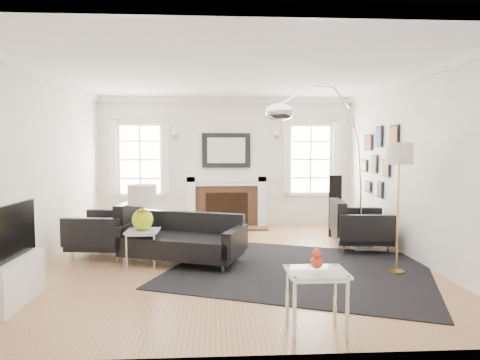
{
  "coord_description": "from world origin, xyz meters",
  "views": [
    {
      "loc": [
        -0.24,
        -6.34,
        1.66
      ],
      "look_at": [
        0.15,
        0.3,
        1.19
      ],
      "focal_mm": 32.0,
      "sensor_mm": 36.0,
      "label": 1
    }
  ],
  "objects": [
    {
      "name": "floor",
      "position": [
        0.0,
        0.0,
        0.0
      ],
      "size": [
        6.0,
        6.0,
        0.0
      ],
      "primitive_type": "plane",
      "color": "#9C6C41",
      "rests_on": "ground"
    },
    {
      "name": "back_wall",
      "position": [
        0.0,
        3.0,
        1.4
      ],
      "size": [
        5.5,
        0.04,
        2.8
      ],
      "primitive_type": "cube",
      "color": "white",
      "rests_on": "floor"
    },
    {
      "name": "front_wall",
      "position": [
        0.0,
        -3.0,
        1.4
      ],
      "size": [
        5.5,
        0.04,
        2.8
      ],
      "primitive_type": "cube",
      "color": "white",
      "rests_on": "floor"
    },
    {
      "name": "left_wall",
      "position": [
        -2.75,
        0.0,
        1.4
      ],
      "size": [
        0.04,
        6.0,
        2.8
      ],
      "primitive_type": "cube",
      "color": "white",
      "rests_on": "floor"
    },
    {
      "name": "right_wall",
      "position": [
        2.75,
        0.0,
        1.4
      ],
      "size": [
        0.04,
        6.0,
        2.8
      ],
      "primitive_type": "cube",
      "color": "white",
      "rests_on": "floor"
    },
    {
      "name": "ceiling",
      "position": [
        0.0,
        0.0,
        2.8
      ],
      "size": [
        5.5,
        6.0,
        0.02
      ],
      "primitive_type": "cube",
      "color": "white",
      "rests_on": "back_wall"
    },
    {
      "name": "crown_molding",
      "position": [
        0.0,
        0.0,
        2.74
      ],
      "size": [
        5.5,
        6.0,
        0.12
      ],
      "primitive_type": "cube",
      "color": "white",
      "rests_on": "back_wall"
    },
    {
      "name": "fireplace",
      "position": [
        0.0,
        2.79,
        0.54
      ],
      "size": [
        1.7,
        0.69,
        1.11
      ],
      "color": "white",
      "rests_on": "floor"
    },
    {
      "name": "mantel_mirror",
      "position": [
        0.0,
        2.95,
        1.65
      ],
      "size": [
        1.05,
        0.07,
        0.75
      ],
      "color": "black",
      "rests_on": "back_wall"
    },
    {
      "name": "window_left",
      "position": [
        -1.85,
        2.95,
        1.46
      ],
      "size": [
        1.24,
        0.15,
        1.62
      ],
      "color": "white",
      "rests_on": "back_wall"
    },
    {
      "name": "window_right",
      "position": [
        1.85,
        2.95,
        1.46
      ],
      "size": [
        1.24,
        0.15,
        1.62
      ],
      "color": "white",
      "rests_on": "back_wall"
    },
    {
      "name": "gallery_wall",
      "position": [
        2.72,
        1.3,
        1.53
      ],
      "size": [
        0.04,
        1.73,
        1.29
      ],
      "color": "black",
      "rests_on": "right_wall"
    },
    {
      "name": "tv_unit",
      "position": [
        -2.44,
        -1.7,
        0.33
      ],
      "size": [
        0.35,
        1.0,
        1.09
      ],
      "color": "white",
      "rests_on": "floor"
    },
    {
      "name": "area_rug",
      "position": [
        0.93,
        -0.57,
        0.01
      ],
      "size": [
        4.24,
        3.91,
        0.01
      ],
      "primitive_type": "cube",
      "rotation": [
        0.0,
        0.0,
        -0.37
      ],
      "color": "black",
      "rests_on": "floor"
    },
    {
      "name": "sofa",
      "position": [
        -0.71,
        -0.06,
        0.32
      ],
      "size": [
        1.97,
        1.4,
        0.59
      ],
      "color": "black",
      "rests_on": "floor"
    },
    {
      "name": "armchair_left",
      "position": [
        -1.93,
        0.43,
        0.39
      ],
      "size": [
        1.05,
        1.14,
        0.69
      ],
      "color": "black",
      "rests_on": "floor"
    },
    {
      "name": "armchair_right",
      "position": [
        2.13,
        0.62,
        0.38
      ],
      "size": [
        1.01,
        1.1,
        0.68
      ],
      "color": "black",
      "rests_on": "floor"
    },
    {
      "name": "coffee_table",
      "position": [
        -0.44,
        0.83,
        0.38
      ],
      "size": [
        0.94,
        0.94,
        0.42
      ],
      "color": "silver",
      "rests_on": "floor"
    },
    {
      "name": "side_table_left",
      "position": [
        -1.28,
        -0.19,
        0.41
      ],
      "size": [
        0.46,
        0.46,
        0.51
      ],
      "color": "silver",
      "rests_on": "floor"
    },
    {
      "name": "nesting_table",
      "position": [
        0.66,
        -2.65,
        0.47
      ],
      "size": [
        0.54,
        0.45,
        0.59
      ],
      "color": "silver",
      "rests_on": "floor"
    },
    {
      "name": "gourd_lamp",
      "position": [
        -1.28,
        -0.19,
        0.89
      ],
      "size": [
        0.41,
        0.41,
        0.66
      ],
      "color": "#CFE31C",
      "rests_on": "side_table_left"
    },
    {
      "name": "orange_vase",
      "position": [
        0.66,
        -2.65,
        0.69
      ],
      "size": [
        0.11,
        0.11,
        0.18
      ],
      "color": "red",
      "rests_on": "nesting_table"
    },
    {
      "name": "arc_floor_lamp",
      "position": [
        1.4,
        -0.02,
        1.47
      ],
      "size": [
        1.92,
        1.78,
        2.73
      ],
      "color": "silver",
      "rests_on": "floor"
    },
    {
      "name": "stick_floor_lamp",
      "position": [
        2.2,
        -0.79,
        1.52
      ],
      "size": [
        0.36,
        0.36,
        1.76
      ],
      "color": "gold",
      "rests_on": "floor"
    },
    {
      "name": "speaker_tower",
      "position": [
        2.07,
        1.71,
        0.59
      ],
      "size": [
        0.3,
        0.3,
        1.17
      ],
      "primitive_type": "cube",
      "rotation": [
        0.0,
        0.0,
        -0.32
      ],
      "color": "black",
      "rests_on": "floor"
    }
  ]
}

